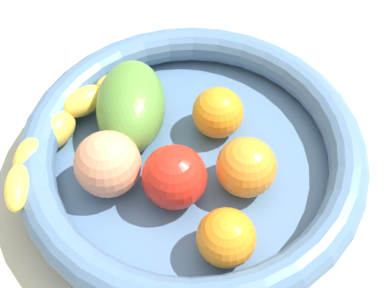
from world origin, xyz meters
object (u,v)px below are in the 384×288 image
object	(u,v)px
mango_green	(131,106)
fruit_bowl	(192,155)
tomato_red	(174,177)
banana_draped_left	(61,129)
orange_mid_right	(246,167)
peach_blush	(108,164)
orange_mid_left	(226,238)
orange_front	(218,113)

from	to	relation	value
mango_green	fruit_bowl	bearing A→B (deg)	-159.28
mango_green	tomato_red	bearing A→B (deg)	175.17
banana_draped_left	mango_green	world-z (taller)	mango_green
banana_draped_left	mango_green	distance (cm)	7.68
orange_mid_right	peach_blush	bearing A→B (deg)	56.20
peach_blush	banana_draped_left	bearing A→B (deg)	14.51
orange_mid_left	mango_green	distance (cm)	17.90
banana_draped_left	orange_mid_left	size ratio (longest dim) A/B	3.60
peach_blush	mango_green	distance (cm)	7.65
fruit_bowl	orange_mid_right	size ratio (longest dim) A/B	5.94
banana_draped_left	tomato_red	xyz separation A→B (cm)	(-11.92, -6.55, 0.57)
orange_front	peach_blush	size ratio (longest dim) A/B	0.83
banana_draped_left	peach_blush	world-z (taller)	peach_blush
fruit_bowl	peach_blush	size ratio (longest dim) A/B	5.39
peach_blush	tomato_red	bearing A→B (deg)	-135.49
tomato_red	mango_green	xyz separation A→B (cm)	(10.04, -0.85, 0.27)
banana_draped_left	tomato_red	bearing A→B (deg)	-151.21
orange_front	orange_mid_left	xyz separation A→B (cm)	(-12.52, 7.77, -0.02)
orange_mid_left	mango_green	world-z (taller)	mango_green
peach_blush	mango_green	xyz separation A→B (cm)	(5.25, -5.55, 0.14)
orange_front	peach_blush	world-z (taller)	peach_blush
orange_front	mango_green	size ratio (longest dim) A/B	0.47
banana_draped_left	orange_front	bearing A→B (deg)	-115.87
fruit_bowl	tomato_red	distance (cm)	4.98
orange_mid_left	orange_front	bearing A→B (deg)	-31.83
fruit_bowl	tomato_red	world-z (taller)	tomato_red
orange_mid_right	mango_green	distance (cm)	14.03
tomato_red	mango_green	size ratio (longest dim) A/B	0.54
peach_blush	orange_mid_left	bearing A→B (deg)	-157.22
banana_draped_left	orange_front	xyz separation A→B (cm)	(-7.24, -14.92, 0.14)
orange_front	orange_mid_right	bearing A→B (deg)	166.44
orange_mid_right	peach_blush	distance (cm)	13.58
orange_front	peach_blush	bearing A→B (deg)	89.55
orange_mid_right	mango_green	size ratio (longest dim) A/B	0.51
fruit_bowl	tomato_red	size ratio (longest dim) A/B	5.61
orange_mid_left	peach_blush	size ratio (longest dim) A/B	0.82
orange_mid_left	peach_blush	world-z (taller)	peach_blush
fruit_bowl	peach_blush	world-z (taller)	peach_blush
peach_blush	orange_mid_right	bearing A→B (deg)	-123.80
mango_green	banana_draped_left	bearing A→B (deg)	75.73
orange_mid_right	mango_green	world-z (taller)	mango_green
fruit_bowl	orange_mid_right	xyz separation A→B (cm)	(-5.31, -2.89, 2.00)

